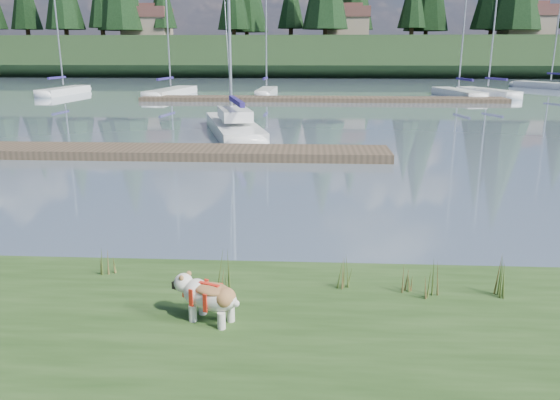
{
  "coord_description": "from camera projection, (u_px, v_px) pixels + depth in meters",
  "views": [
    {
      "loc": [
        1.25,
        -9.71,
        3.68
      ],
      "look_at": [
        0.73,
        -0.5,
        1.1
      ],
      "focal_mm": 35.0,
      "sensor_mm": 36.0,
      "label": 1
    }
  ],
  "objects": [
    {
      "name": "ground",
      "position": [
        294.0,
        101.0,
        39.24
      ],
      "size": [
        200.0,
        200.0,
        0.0
      ],
      "primitive_type": "plane",
      "color": "gray",
      "rests_on": "ground"
    },
    {
      "name": "ridge",
      "position": [
        303.0,
        56.0,
        79.93
      ],
      "size": [
        200.0,
        20.0,
        5.0
      ],
      "primitive_type": "cube",
      "color": "black",
      "rests_on": "ground"
    },
    {
      "name": "bulldog",
      "position": [
        209.0,
        295.0,
        6.81
      ],
      "size": [
        0.95,
        0.64,
        0.56
      ],
      "rotation": [
        0.0,
        0.0,
        2.73
      ],
      "color": "silver",
      "rests_on": "bank"
    },
    {
      "name": "sailboat_main",
      "position": [
        232.0,
        123.0,
        24.57
      ],
      "size": [
        3.92,
        8.77,
        12.44
      ],
      "rotation": [
        0.0,
        0.0,
        1.84
      ],
      "color": "white",
      "rests_on": "ground"
    },
    {
      "name": "dock_near",
      "position": [
        161.0,
        152.0,
        19.22
      ],
      "size": [
        16.0,
        2.0,
        0.3
      ],
      "primitive_type": "cube",
      "color": "#4C3D2C",
      "rests_on": "ground"
    },
    {
      "name": "dock_far",
      "position": [
        321.0,
        99.0,
        39.1
      ],
      "size": [
        26.0,
        2.2,
        0.3
      ],
      "primitive_type": "cube",
      "color": "#4C3D2C",
      "rests_on": "ground"
    },
    {
      "name": "sailboat_bg_0",
      "position": [
        68.0,
        90.0,
        45.34
      ],
      "size": [
        2.03,
        7.32,
        10.57
      ],
      "rotation": [
        0.0,
        0.0,
        1.49
      ],
      "color": "white",
      "rests_on": "ground"
    },
    {
      "name": "sailboat_bg_1",
      "position": [
        175.0,
        91.0,
        44.28
      ],
      "size": [
        2.88,
        8.58,
        12.52
      ],
      "rotation": [
        0.0,
        0.0,
        1.42
      ],
      "color": "white",
      "rests_on": "ground"
    },
    {
      "name": "sailboat_bg_2",
      "position": [
        267.0,
        91.0,
        44.22
      ],
      "size": [
        1.43,
        6.11,
        9.33
      ],
      "rotation": [
        0.0,
        0.0,
        1.53
      ],
      "color": "white",
      "rests_on": "ground"
    },
    {
      "name": "sailboat_bg_3",
      "position": [
        454.0,
        92.0,
        43.14
      ],
      "size": [
        2.91,
        7.81,
        11.29
      ],
      "rotation": [
        0.0,
        0.0,
        1.76
      ],
      "color": "white",
      "rests_on": "ground"
    },
    {
      "name": "sailboat_bg_4",
      "position": [
        482.0,
        91.0,
        43.72
      ],
      "size": [
        3.76,
        7.35,
        10.83
      ],
      "rotation": [
        0.0,
        0.0,
        1.91
      ],
      "color": "white",
      "rests_on": "ground"
    },
    {
      "name": "sailboat_bg_5",
      "position": [
        543.0,
        85.0,
        51.77
      ],
      "size": [
        5.56,
        7.62,
        11.43
      ],
      "rotation": [
        0.0,
        0.0,
        2.13
      ],
      "color": "white",
      "rests_on": "ground"
    },
    {
      "name": "weed_0",
      "position": [
        225.0,
        275.0,
        7.62
      ],
      "size": [
        0.17,
        0.14,
        0.63
      ],
      "color": "#475B23",
      "rests_on": "bank"
    },
    {
      "name": "weed_1",
      "position": [
        347.0,
        272.0,
        7.77
      ],
      "size": [
        0.17,
        0.14,
        0.58
      ],
      "color": "#475B23",
      "rests_on": "bank"
    },
    {
      "name": "weed_2",
      "position": [
        431.0,
        279.0,
        7.46
      ],
      "size": [
        0.17,
        0.14,
        0.65
      ],
      "color": "#475B23",
      "rests_on": "bank"
    },
    {
      "name": "weed_3",
      "position": [
        107.0,
        262.0,
        8.28
      ],
      "size": [
        0.17,
        0.14,
        0.47
      ],
      "color": "#475B23",
      "rests_on": "bank"
    },
    {
      "name": "weed_4",
      "position": [
        409.0,
        278.0,
        7.68
      ],
      "size": [
        0.17,
        0.14,
        0.47
      ],
      "color": "#475B23",
      "rests_on": "bank"
    },
    {
      "name": "weed_5",
      "position": [
        499.0,
        280.0,
        7.49
      ],
      "size": [
        0.17,
        0.14,
        0.6
      ],
      "color": "#475B23",
      "rests_on": "bank"
    },
    {
      "name": "mud_lip",
      "position": [
        231.0,
        279.0,
        8.83
      ],
      "size": [
        60.0,
        0.5,
        0.14
      ],
      "primitive_type": "cube",
      "color": "#33281C",
      "rests_on": "ground"
    },
    {
      "name": "house_0",
      "position": [
        147.0,
        21.0,
        76.93
      ],
      "size": [
        6.3,
        5.3,
        4.65
      ],
      "color": "gray",
      "rests_on": "ridge"
    },
    {
      "name": "house_1",
      "position": [
        346.0,
        21.0,
        76.39
      ],
      "size": [
        6.3,
        5.3,
        4.65
      ],
      "color": "gray",
      "rests_on": "ridge"
    },
    {
      "name": "house_2",
      "position": [
        526.0,
        20.0,
        73.17
      ],
      "size": [
        6.3,
        5.3,
        4.65
      ],
      "color": "gray",
      "rests_on": "ridge"
    }
  ]
}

